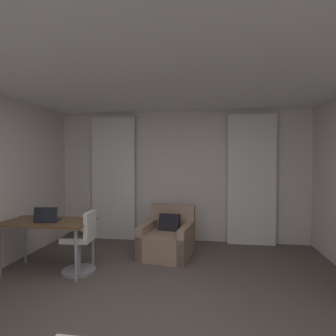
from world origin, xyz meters
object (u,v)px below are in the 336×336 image
object	(u,v)px
laptop	(47,219)
armchair	(168,239)
desk	(48,225)
desk_chair	(81,245)

from	to	relation	value
laptop	armchair	bearing A→B (deg)	31.73
desk	desk_chair	distance (m)	0.57
desk	armchair	bearing A→B (deg)	29.58
desk_chair	laptop	bearing A→B (deg)	-167.51
desk	desk_chair	size ratio (longest dim) A/B	1.39
armchair	desk_chair	world-z (taller)	desk_chair
desk_chair	laptop	distance (m)	0.62
desk	laptop	xyz separation A→B (m)	(0.03, -0.06, 0.11)
desk	laptop	world-z (taller)	laptop
armchair	desk	bearing A→B (deg)	-150.42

